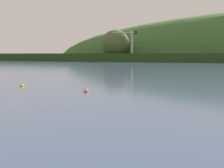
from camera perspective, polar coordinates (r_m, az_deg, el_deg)
The scene contains 3 objects.
dockside_crane at distance 176.58m, azimuth 3.42°, elevation 6.58°, with size 13.11×5.82×16.61m.
mooring_buoy_midchannel at distance 41.00m, azimuth -15.52°, elevation -0.39°, with size 0.55×0.55×0.63m.
mooring_buoy_far_upstream at distance 33.61m, azimuth -4.57°, elevation -1.41°, with size 0.58×0.58×0.66m.
Camera 1 is at (14.67, 7.76, 3.89)m, focal length 52.15 mm.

